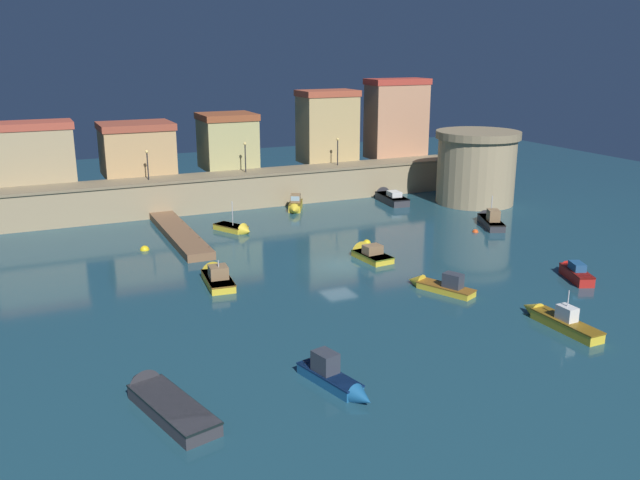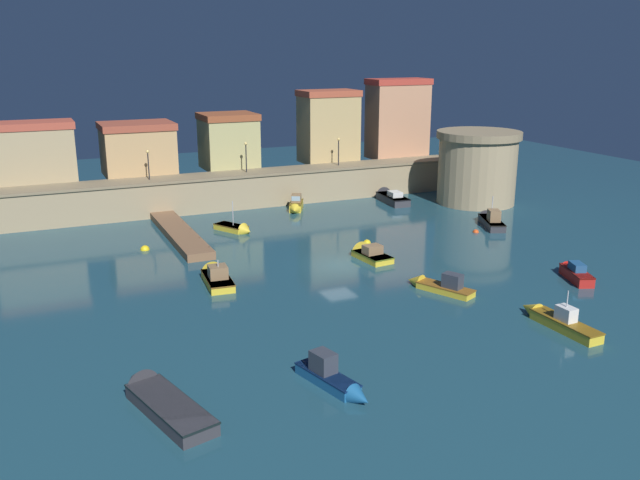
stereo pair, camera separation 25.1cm
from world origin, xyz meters
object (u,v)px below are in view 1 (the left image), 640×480
object	(u,v)px
mooring_buoy_2	(145,250)
moored_boat_10	(161,399)
moored_boat_2	(216,276)
moored_boat_3	(367,253)
moored_boat_0	(438,285)
fortress_tower	(476,167)
moored_boat_1	(388,197)
quay_lamp_1	(245,152)
moored_boat_5	(557,319)
moored_boat_9	(336,379)
mooring_buoy_0	(475,232)
mooring_buoy_1	(367,243)
moored_boat_8	(489,219)
moored_boat_7	(295,205)
quay_lamp_2	(338,147)
moored_boat_6	(236,229)
quay_lamp_0	(147,160)
moored_boat_4	(574,271)

from	to	relation	value
mooring_buoy_2	moored_boat_10	bearing A→B (deg)	-98.78
moored_boat_2	moored_boat_3	size ratio (longest dim) A/B	1.22
moored_boat_0	fortress_tower	bearing A→B (deg)	-66.31
fortress_tower	moored_boat_3	world-z (taller)	fortress_tower
moored_boat_1	moored_boat_0	bearing A→B (deg)	162.37
fortress_tower	mooring_buoy_2	size ratio (longest dim) A/B	11.59
quay_lamp_1	moored_boat_5	distance (m)	40.55
moored_boat_3	moored_boat_9	distance (m)	22.49
mooring_buoy_0	mooring_buoy_2	bearing A→B (deg)	166.76
moored_boat_10	mooring_buoy_1	xyz separation A→B (m)	(22.40, 20.84, -0.38)
moored_boat_8	moored_boat_7	bearing A→B (deg)	71.83
quay_lamp_2	moored_boat_6	world-z (taller)	quay_lamp_2
moored_boat_1	moored_boat_7	bearing A→B (deg)	95.01
moored_boat_9	mooring_buoy_1	distance (m)	26.60
fortress_tower	quay_lamp_1	distance (m)	25.24
moored_boat_6	moored_boat_10	world-z (taller)	moored_boat_6
moored_boat_1	mooring_buoy_0	distance (m)	14.95
quay_lamp_2	moored_boat_9	distance (m)	45.99
quay_lamp_0	moored_boat_2	distance (m)	23.30
moored_boat_2	moored_boat_0	bearing A→B (deg)	-116.30
fortress_tower	quay_lamp_0	distance (m)	35.08
moored_boat_2	moored_boat_9	xyz separation A→B (m)	(1.00, -18.42, 0.08)
moored_boat_2	fortress_tower	bearing A→B (deg)	-62.75
moored_boat_4	moored_boat_7	xyz separation A→B (m)	(-10.78, 28.67, 0.09)
quay_lamp_0	quay_lamp_1	world-z (taller)	quay_lamp_1
moored_boat_0	moored_boat_5	world-z (taller)	moored_boat_5
moored_boat_9	mooring_buoy_1	world-z (taller)	moored_boat_9
moored_boat_2	moored_boat_10	size ratio (longest dim) A/B	0.76
moored_boat_6	mooring_buoy_2	world-z (taller)	moored_boat_6
mooring_buoy_2	moored_boat_3	bearing A→B (deg)	-30.52
moored_boat_9	mooring_buoy_2	world-z (taller)	moored_boat_9
quay_lamp_1	moored_boat_6	xyz separation A→B (m)	(-4.35, -9.99, -5.54)
moored_boat_9	mooring_buoy_1	bearing A→B (deg)	134.30
quay_lamp_1	moored_boat_3	bearing A→B (deg)	-82.22
quay_lamp_0	mooring_buoy_0	xyz separation A→B (m)	(26.32, -19.35, -5.72)
quay_lamp_0	moored_boat_5	distance (m)	43.53
quay_lamp_2	moored_boat_5	size ratio (longest dim) A/B	0.49
moored_boat_4	moored_boat_10	distance (m)	32.77
quay_lamp_1	mooring_buoy_2	size ratio (longest dim) A/B	4.12
moored_boat_6	mooring_buoy_2	xyz separation A→B (m)	(-8.95, -2.47, -0.30)
moored_boat_4	moored_boat_7	size ratio (longest dim) A/B	1.13
moored_boat_2	moored_boat_10	world-z (taller)	moored_boat_2
fortress_tower	mooring_buoy_2	xyz separation A→B (m)	(-36.80, -3.40, -4.02)
quay_lamp_2	mooring_buoy_0	distance (m)	20.80
quay_lamp_0	moored_boat_0	distance (m)	34.67
moored_boat_0	moored_boat_7	xyz separation A→B (m)	(0.03, 26.78, 0.17)
moored_boat_0	mooring_buoy_2	xyz separation A→B (m)	(-17.21, 18.69, -0.41)
moored_boat_3	mooring_buoy_0	size ratio (longest dim) A/B	8.25
quay_lamp_0	mooring_buoy_2	world-z (taller)	quay_lamp_0
moored_boat_1	moored_boat_7	distance (m)	11.27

